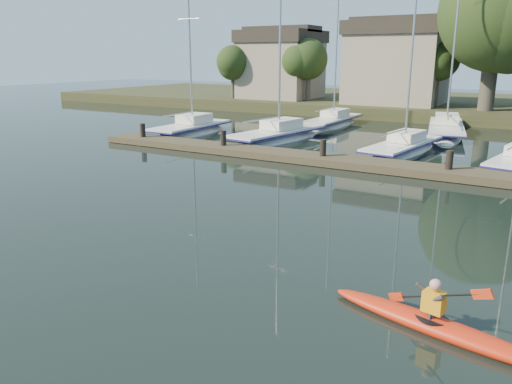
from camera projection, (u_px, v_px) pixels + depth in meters
The scene contains 9 objects.
ground at pixel (207, 280), 11.97m from camera, with size 160.00×160.00×0.00m, color black.
kayak at pixel (438, 324), 9.67m from camera, with size 4.74×1.63×1.51m.
dock at pixel (381, 166), 23.55m from camera, with size 34.00×2.00×1.80m.
sailboat_0 at pixel (191, 137), 34.49m from camera, with size 2.51×8.39×13.24m.
sailboat_1 at pixel (276, 144), 31.77m from camera, with size 3.76×9.65×15.37m.
sailboat_2 at pixel (402, 156), 27.79m from camera, with size 3.19×8.89×14.39m.
sailboat_5 at pixel (332, 128), 38.61m from camera, with size 2.28×9.24×15.25m.
sailboat_6 at pixel (445, 137), 34.42m from camera, with size 4.27×11.11×17.28m.
shore at pixel (491, 79), 43.82m from camera, with size 90.00×25.25×12.75m.
Camera 1 is at (6.58, -8.87, 5.20)m, focal length 35.00 mm.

